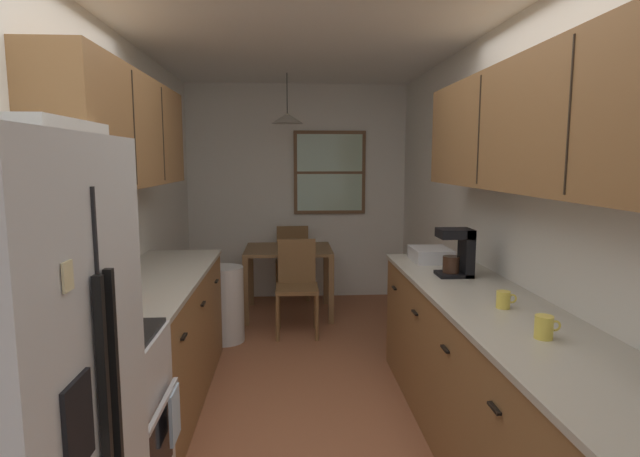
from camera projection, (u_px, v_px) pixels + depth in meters
name	position (u px, v px, depth m)	size (l,w,h in m)	color
ground_plane	(305.00, 391.00, 3.69)	(12.00, 12.00, 0.00)	#995B3D
wall_left	(105.00, 218.00, 3.44)	(0.10, 9.00, 2.55)	white
wall_right	(494.00, 215.00, 3.61)	(0.10, 9.00, 2.55)	white
wall_back	(297.00, 192.00, 6.14)	(4.40, 0.10, 2.55)	white
ceiling_slab	(303.00, 18.00, 3.35)	(4.40, 9.00, 0.08)	white
stove_range	(82.00, 442.00, 2.16)	(0.66, 0.63, 1.10)	silver
microwave_over_range	(34.00, 164.00, 2.00)	(0.39, 0.63, 0.35)	white
counter_left	(158.00, 340.00, 3.45)	(0.64, 1.96, 0.90)	olive
upper_cabinets_left	(124.00, 131.00, 3.20)	(0.33, 2.04, 0.70)	olive
counter_right	(502.00, 393.00, 2.66)	(0.64, 3.17, 0.90)	olive
upper_cabinets_right	(548.00, 125.00, 2.44)	(0.33, 2.85, 0.66)	olive
dining_table	(288.00, 259.00, 5.47)	(0.92, 0.78, 0.73)	brown
dining_chair_near	(297.00, 282.00, 4.90)	(0.41, 0.41, 0.90)	brown
dining_chair_far	(292.00, 258.00, 6.08)	(0.41, 0.41, 0.90)	brown
pendant_light	(287.00, 118.00, 5.27)	(0.33, 0.33, 0.51)	black
back_window	(330.00, 173.00, 6.06)	(0.86, 0.05, 0.99)	brown
trash_bin	(225.00, 304.00, 4.66)	(0.35, 0.35, 0.70)	silver
storage_canister	(124.00, 284.00, 2.74)	(0.13, 0.13, 0.20)	#D84C19
dish_towel	(175.00, 415.00, 2.34)	(0.02, 0.16, 0.24)	silver
coffee_maker	(459.00, 251.00, 3.35)	(0.22, 0.18, 0.32)	black
mug_by_coffeemaker	(544.00, 327.00, 2.18)	(0.11, 0.08, 0.10)	#E5CC4C
mug_spare	(504.00, 300.00, 2.63)	(0.11, 0.07, 0.09)	#E5CC4C
dish_rack	(431.00, 255.00, 3.86)	(0.28, 0.34, 0.10)	silver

